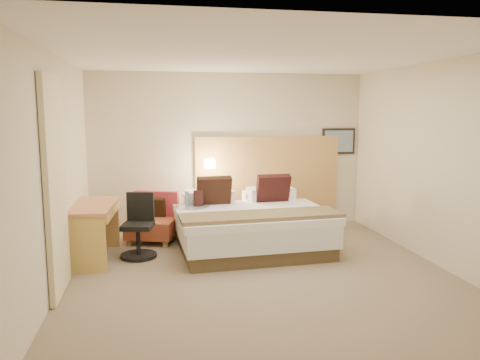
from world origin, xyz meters
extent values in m
cube|color=#776650|center=(0.00, 0.00, -0.01)|extent=(4.80, 5.00, 0.02)
cube|color=white|center=(0.00, 0.00, 2.71)|extent=(4.80, 5.00, 0.02)
cube|color=beige|center=(0.00, 2.51, 1.35)|extent=(4.80, 0.02, 2.70)
cube|color=beige|center=(0.00, -2.51, 1.35)|extent=(4.80, 0.02, 2.70)
cube|color=beige|center=(-2.41, 0.00, 1.35)|extent=(0.02, 5.00, 2.70)
cube|color=beige|center=(2.41, 0.00, 1.35)|extent=(0.02, 5.00, 2.70)
cube|color=tan|center=(0.70, 2.47, 0.95)|extent=(2.60, 0.04, 1.30)
cube|color=black|center=(2.02, 2.48, 1.50)|extent=(0.62, 0.03, 0.47)
cube|color=slate|center=(2.02, 2.46, 1.50)|extent=(0.54, 0.01, 0.39)
cylinder|color=silver|center=(-0.35, 2.42, 1.15)|extent=(0.02, 0.12, 0.02)
cube|color=#FFEDC6|center=(-0.35, 2.36, 1.15)|extent=(0.15, 0.15, 0.15)
cube|color=beige|center=(-2.36, -0.25, 1.22)|extent=(0.06, 0.90, 2.42)
cylinder|color=#80AEC6|center=(-0.82, 1.41, 0.73)|extent=(0.07, 0.07, 0.22)
cube|color=#341615|center=(-0.65, 1.36, 0.74)|extent=(0.15, 0.06, 0.24)
cube|color=#483924|center=(0.09, 1.19, 0.10)|extent=(2.16, 2.16, 0.19)
cube|color=white|center=(0.09, 1.19, 0.35)|extent=(2.22, 2.22, 0.32)
cube|color=white|center=(0.11, 0.90, 0.56)|extent=(2.25, 1.64, 0.11)
cube|color=white|center=(-0.46, 1.95, 0.60)|extent=(0.76, 0.44, 0.19)
cube|color=white|center=(0.55, 2.00, 0.60)|extent=(0.76, 0.44, 0.19)
cube|color=white|center=(-0.44, 1.67, 0.71)|extent=(0.76, 0.44, 0.19)
cube|color=white|center=(0.57, 1.73, 0.71)|extent=(0.76, 0.44, 0.19)
cube|color=black|center=(-0.40, 1.46, 0.79)|extent=(0.54, 0.31, 0.54)
cube|color=black|center=(0.55, 1.51, 0.79)|extent=(0.54, 0.31, 0.54)
cube|color=orange|center=(0.13, 0.48, 0.64)|extent=(2.25, 0.70, 0.05)
cube|color=#A4744D|center=(-1.70, 1.56, 0.05)|extent=(0.09, 0.09, 0.09)
cube|color=#A2874C|center=(-1.15, 1.39, 0.05)|extent=(0.09, 0.09, 0.09)
cube|color=tan|center=(-1.56, 2.05, 0.05)|extent=(0.09, 0.09, 0.09)
cube|color=#9F7D4B|center=(-1.00, 1.88, 0.05)|extent=(0.09, 0.09, 0.09)
cube|color=#A0462B|center=(-1.35, 1.72, 0.23)|extent=(0.88, 0.82, 0.27)
cube|color=#AC2E37|center=(-1.28, 1.97, 0.56)|extent=(0.72, 0.32, 0.41)
cube|color=black|center=(-1.31, 1.88, 0.50)|extent=(0.38, 0.26, 0.36)
cylinder|color=silver|center=(-0.75, 1.38, 0.01)|extent=(0.40, 0.40, 0.02)
cylinder|color=white|center=(-0.75, 1.38, 0.31)|extent=(0.05, 0.05, 0.58)
cylinder|color=white|center=(-0.75, 1.38, 0.61)|extent=(0.59, 0.59, 0.01)
cube|color=#C67B4D|center=(-2.14, 0.98, 0.76)|extent=(0.65, 1.28, 0.04)
cube|color=tan|center=(-2.18, 0.40, 0.37)|extent=(0.52, 0.08, 0.74)
cube|color=#B78847|center=(-2.10, 1.56, 0.37)|extent=(0.52, 0.08, 0.74)
cube|color=gold|center=(-2.09, 0.97, 0.67)|extent=(0.54, 1.19, 0.10)
cylinder|color=black|center=(-1.54, 0.94, 0.03)|extent=(0.60, 0.60, 0.04)
cylinder|color=black|center=(-1.54, 0.94, 0.24)|extent=(0.07, 0.07, 0.39)
cube|color=black|center=(-1.54, 0.94, 0.46)|extent=(0.48, 0.48, 0.07)
cube|color=black|center=(-1.50, 1.12, 0.70)|extent=(0.39, 0.13, 0.41)
camera|label=1|loc=(-1.27, -5.58, 2.05)|focal=35.00mm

